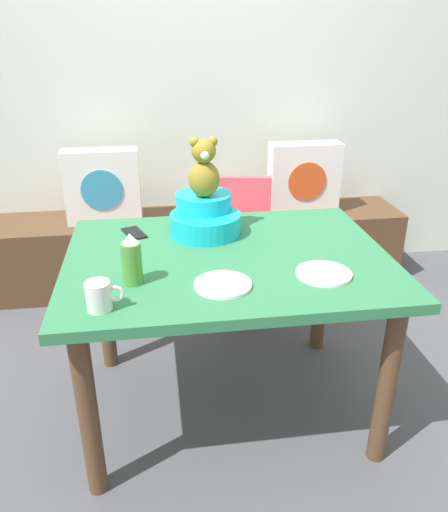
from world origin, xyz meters
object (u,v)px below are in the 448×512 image
Objects in this scene: pillow_floral_right at (304,178)px; dinner_plate_near at (223,285)px; ketchup_bottle at (132,260)px; infant_seat_teal at (205,216)px; pillow_floral_left at (103,187)px; dining_table at (228,279)px; highchair at (244,230)px; book_stack at (212,209)px; dinner_plate_far at (324,274)px; cell_phone at (134,233)px; coffee_mug at (99,296)px; teddy_bear at (204,169)px.

dinner_plate_near is at bearing -116.40° from pillow_floral_right.
ketchup_bottle is at bearing 167.16° from dinner_plate_near.
infant_seat_teal is (-0.73, -0.95, 0.13)m from pillow_floral_right.
pillow_floral_left and infant_seat_teal have the same top height.
pillow_floral_right is at bearing 60.98° from dining_table.
dining_table is at bearing -104.99° from highchair.
dinner_plate_near is at bearing -104.32° from highchair.
book_stack is at bearing 177.93° from pillow_floral_right.
highchair is 0.66m from infant_seat_teal.
dinner_plate_far is (0.32, -0.22, 0.11)m from dining_table.
pillow_floral_left reaches higher than cell_phone.
ketchup_bottle is (-0.30, -0.43, 0.02)m from infant_seat_teal.
coffee_mug is 0.42m from dinner_plate_near.
teddy_bear reaches higher than dinner_plate_far.
cell_phone is (0.09, 0.62, -0.04)m from coffee_mug.
cell_phone is (0.21, -0.93, 0.06)m from pillow_floral_left.
pillow_floral_right reaches higher than dinner_plate_far.
book_stack is 0.80× the size of teddy_bear.
infant_seat_teal is at bearing 128.62° from dinner_plate_far.
book_stack is at bearing 105.70° from highchair.
pillow_floral_right is at bearing 63.60° from dinner_plate_near.
highchair is 0.80m from cell_phone.
infant_seat_teal is 0.61m from dinner_plate_far.
dinner_plate_near is at bearing -89.21° from infant_seat_teal.
dinner_plate_far is (0.77, 0.13, -0.04)m from coffee_mug.
dinner_plate_near is at bearing -79.96° from cell_phone.
pillow_floral_right is 1.46m from dinner_plate_far.
highchair is 6.58× the size of coffee_mug.
pillow_floral_left is at bearing 81.81° from cell_phone.
highchair is 1.09m from dinner_plate_near.
dining_table is 6.26× the size of dinner_plate_far.
dining_table is 0.46m from teddy_bear.
teddy_bear is (-0.73, -0.95, 0.34)m from pillow_floral_right.
pillow_floral_right is 1.39m from cell_phone.
pillow_floral_left is 1.00× the size of pillow_floral_right.
pillow_floral_left is 1.24m from pillow_floral_right.
ketchup_bottle reaches higher than dining_table.
infant_seat_teal is at bearing -24.46° from cell_phone.
pillow_floral_left is 0.56× the size of highchair.
coffee_mug is 0.63m from cell_phone.
teddy_bear reaches higher than highchair.
book_stack is 1.11m from teddy_bear.
dining_table is 6.77× the size of ketchup_bottle.
dining_table is at bearing -119.02° from pillow_floral_right.
pillow_floral_right is 3.06× the size of cell_phone.
dinner_plate_near is 0.61m from cell_phone.
pillow_floral_left is 1.13m from teddy_bear.
dining_table is at bearing 26.72° from ketchup_bottle.
pillow_floral_left is 1.67m from dinner_plate_far.
cell_phone is (-0.37, 0.27, 0.11)m from dining_table.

